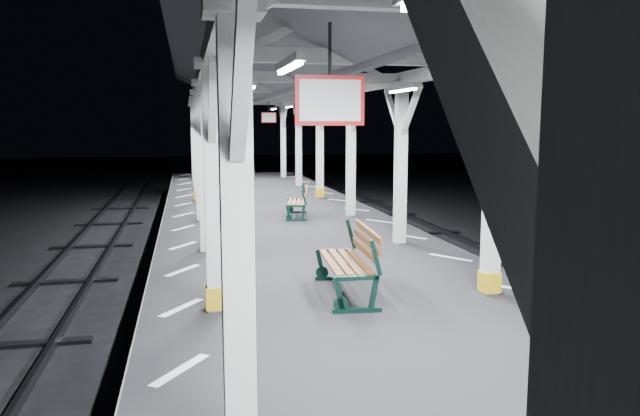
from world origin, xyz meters
name	(u,v)px	position (x,y,z in m)	size (l,w,h in m)	color
platform	(407,395)	(0.00, 0.00, 0.50)	(6.00, 50.00, 1.00)	black
hazard_stripes_left	(180,370)	(-2.45, 0.00, 1.00)	(1.00, 48.00, 0.01)	silver
hazard_stripes_right	(604,336)	(2.45, 0.00, 1.00)	(1.00, 48.00, 0.01)	silver
canopy	(415,18)	(0.00, -0.02, 4.56)	(5.40, 49.00, 4.65)	silver
bench_mid	(353,259)	(0.00, 2.36, 1.53)	(0.82, 1.88, 0.99)	black
bench_far	(300,201)	(0.59, 9.94, 1.44)	(0.84, 1.59, 0.82)	black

